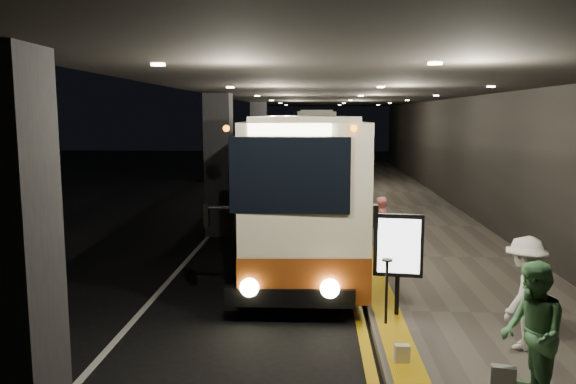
{
  "coord_description": "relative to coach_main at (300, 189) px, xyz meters",
  "views": [
    {
      "loc": [
        1.54,
        -13.22,
        3.74
      ],
      "look_at": [
        0.77,
        1.58,
        1.7
      ],
      "focal_mm": 35.0,
      "sensor_mm": 36.0,
      "label": 1
    }
  ],
  "objects": [
    {
      "name": "bag_polka",
      "position": [
        2.89,
        -8.29,
        -1.39
      ],
      "size": [
        0.33,
        0.21,
        0.38
      ],
      "primitive_type": "cube",
      "rotation": [
        0.0,
        0.0,
        -0.25
      ],
      "color": "black",
      "rests_on": "sidewalk"
    },
    {
      "name": "info_sign",
      "position": [
        1.93,
        -5.43,
        -0.33
      ],
      "size": [
        0.88,
        0.23,
        1.85
      ],
      "rotation": [
        0.0,
        0.0,
        -0.14
      ],
      "color": "black",
      "rests_on": "sidewalk"
    },
    {
      "name": "stanchion_post",
      "position": [
        1.68,
        -5.89,
        -1.01
      ],
      "size": [
        0.05,
        0.05,
        1.14
      ],
      "primitive_type": "cylinder",
      "color": "black",
      "rests_on": "sidewalk"
    },
    {
      "name": "support_columns",
      "position": [
        -2.57,
        1.95,
        0.47
      ],
      "size": [
        0.8,
        24.8,
        4.4
      ],
      "color": "black",
      "rests_on": "ground"
    },
    {
      "name": "passenger_waiting_white",
      "position": [
        3.68,
        -6.77,
        -0.7
      ],
      "size": [
        1.14,
        1.21,
        1.76
      ],
      "primitive_type": "imported",
      "rotation": [
        0.0,
        0.0,
        -2.28
      ],
      "color": "silver",
      "rests_on": "sidewalk"
    },
    {
      "name": "ground",
      "position": [
        -1.07,
        -2.05,
        -1.73
      ],
      "size": [
        90.0,
        90.0,
        0.0
      ],
      "primitive_type": "plane",
      "color": "black"
    },
    {
      "name": "coach_third",
      "position": [
        0.07,
        29.0,
        0.17
      ],
      "size": [
        3.39,
        12.74,
        3.96
      ],
      "rotation": [
        0.0,
        0.0,
        0.06
      ],
      "color": "beige",
      "rests_on": "ground"
    },
    {
      "name": "tactile_strip",
      "position": [
        1.78,
        2.95,
        -1.58
      ],
      "size": [
        0.5,
        50.0,
        0.01
      ],
      "primitive_type": "cube",
      "color": "gold",
      "rests_on": "sidewalk"
    },
    {
      "name": "terminal_wall",
      "position": [
        5.93,
        2.95,
        1.27
      ],
      "size": [
        0.1,
        50.0,
        6.0
      ],
      "primitive_type": "cube",
      "color": "black",
      "rests_on": "ground"
    },
    {
      "name": "canopy",
      "position": [
        1.43,
        2.95,
        2.87
      ],
      "size": [
        9.0,
        50.0,
        0.4
      ],
      "primitive_type": "cube",
      "color": "black",
      "rests_on": "support_columns"
    },
    {
      "name": "lane_line_white",
      "position": [
        -2.87,
        2.95,
        -1.73
      ],
      "size": [
        0.12,
        50.0,
        0.01
      ],
      "primitive_type": "cube",
      "color": "silver",
      "rests_on": "ground"
    },
    {
      "name": "coach_second",
      "position": [
        -0.0,
        14.85,
        -0.08
      ],
      "size": [
        2.64,
        11.05,
        3.45
      ],
      "rotation": [
        0.0,
        0.0,
        0.03
      ],
      "color": "beige",
      "rests_on": "ground"
    },
    {
      "name": "kerb_stripe_yellow",
      "position": [
        1.28,
        2.95,
        -1.73
      ],
      "size": [
        0.18,
        50.0,
        0.01
      ],
      "primitive_type": "cube",
      "color": "gold",
      "rests_on": "ground"
    },
    {
      "name": "passenger_waiting_green",
      "position": [
        3.15,
        -8.48,
        -0.68
      ],
      "size": [
        0.6,
        0.91,
        1.81
      ],
      "primitive_type": "imported",
      "rotation": [
        0.0,
        0.0,
        -1.64
      ],
      "color": "#477F50",
      "rests_on": "sidewalk"
    },
    {
      "name": "bag_plain",
      "position": [
        1.73,
        -7.42,
        -1.44
      ],
      "size": [
        0.23,
        0.15,
        0.27
      ],
      "primitive_type": "cube",
      "rotation": [
        0.0,
        0.0,
        0.09
      ],
      "color": "silver",
      "rests_on": "sidewalk"
    },
    {
      "name": "sidewalk",
      "position": [
        3.68,
        2.95,
        -1.66
      ],
      "size": [
        4.5,
        50.0,
        0.15
      ],
      "primitive_type": "cube",
      "color": "#514C44",
      "rests_on": "ground"
    },
    {
      "name": "passenger_boarding",
      "position": [
        2.18,
        -0.94,
        -0.83
      ],
      "size": [
        0.44,
        0.6,
        1.51
      ],
      "primitive_type": "imported",
      "rotation": [
        0.0,
        0.0,
        1.41
      ],
      "color": "#AD5154",
      "rests_on": "sidewalk"
    },
    {
      "name": "coach_main",
      "position": [
        0.0,
        0.0,
        0.0
      ],
      "size": [
        2.9,
        11.66,
        3.61
      ],
      "rotation": [
        0.0,
        0.0,
        0.04
      ],
      "color": "beige",
      "rests_on": "ground"
    }
  ]
}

